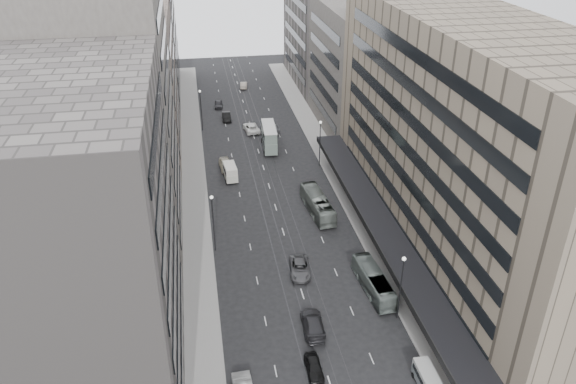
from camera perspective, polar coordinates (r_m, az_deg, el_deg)
ground at (r=67.29m, az=1.64°, el=-10.83°), size 220.00×220.00×0.00m
sidewalk_right at (r=100.77m, az=4.16°, el=3.42°), size 4.00×125.00×0.15m
sidewalk_left at (r=98.17m, az=-9.60°, el=2.36°), size 4.00×125.00×0.15m
department_store at (r=72.67m, az=17.40°, el=4.74°), size 19.20×60.00×30.00m
building_right_mid at (r=112.16m, az=7.44°, el=12.39°), size 15.00×28.00×24.00m
building_right_far at (r=139.79m, az=3.87°, el=16.59°), size 15.00×32.00×28.00m
building_left_a at (r=52.19m, az=-20.19°, el=-5.46°), size 15.00×28.00×30.00m
building_left_b at (r=75.28m, az=-17.57°, el=7.23°), size 15.00×26.00×34.00m
building_left_c at (r=102.10m, az=-15.69°, el=10.26°), size 15.00×28.00×25.00m
building_left_d at (r=133.51m, az=-14.75°, el=15.20°), size 15.00×38.00×28.00m
lamp_right_near at (r=62.69m, az=11.45°, el=-8.83°), size 0.44×0.44×8.32m
lamp_right_far at (r=95.96m, az=3.28°, el=5.47°), size 0.44×0.44×8.32m
lamp_left_near at (r=73.25m, az=-7.63°, el=-2.52°), size 0.44×0.44×8.32m
lamp_left_far at (r=112.38m, az=-8.84°, el=8.68°), size 0.44×0.44×8.32m
bus_near at (r=68.48m, az=8.70°, el=-8.98°), size 2.89×9.75×2.68m
bus_far at (r=83.13m, az=3.02°, el=-1.23°), size 3.35×10.80×2.96m
double_decker at (r=103.67m, az=-1.93°, el=5.63°), size 2.89×8.30×4.47m
vw_microbus at (r=58.41m, az=13.90°, el=-17.84°), size 1.79×3.83×2.06m
panel_van at (r=93.08m, az=-5.88°, el=2.06°), size 2.32×4.31×2.63m
sedan_0 at (r=58.54m, az=2.65°, el=-17.33°), size 1.60×3.90×1.33m
sedan_2 at (r=70.90m, az=1.22°, el=-7.74°), size 3.10×5.56×1.47m
sedan_3 at (r=62.88m, az=2.55°, el=-13.22°), size 2.60×5.73×1.63m
sedan_4 at (r=97.16m, az=-6.37°, el=2.82°), size 2.31×5.10×1.70m
sedan_5 at (r=118.54m, az=-6.27°, el=7.63°), size 1.69×4.80×1.58m
sedan_6 at (r=112.33m, az=-3.75°, el=6.55°), size 3.24×5.98×1.59m
sedan_7 at (r=112.02m, az=-1.53°, el=6.52°), size 2.17×5.26×1.52m
sedan_8 at (r=126.16m, az=-7.07°, el=8.86°), size 2.08×4.41×1.46m
sedan_9 at (r=138.72m, az=-4.51°, el=10.80°), size 2.14×4.61×1.46m
pedestrian at (r=60.33m, az=16.58°, el=-16.49°), size 0.83×0.70×1.94m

